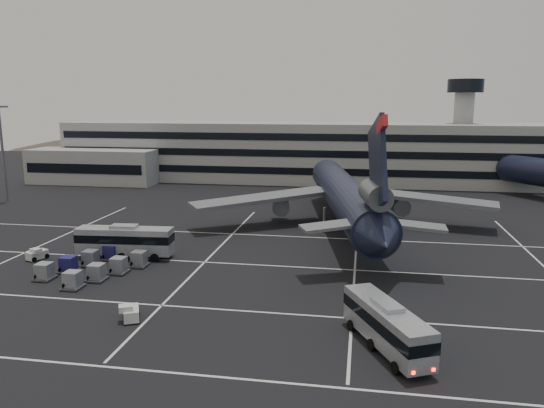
% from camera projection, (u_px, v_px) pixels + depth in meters
% --- Properties ---
extents(ground, '(260.00, 260.00, 0.00)m').
position_uv_depth(ground, '(246.00, 275.00, 59.28)').
color(ground, black).
rests_on(ground, ground).
extents(lane_markings, '(90.00, 55.62, 0.01)m').
position_uv_depth(lane_markings, '(255.00, 274.00, 59.82)').
color(lane_markings, silver).
rests_on(lane_markings, ground).
extents(terminal, '(125.00, 26.00, 24.00)m').
position_uv_depth(terminal, '(298.00, 153.00, 127.24)').
color(terminal, gray).
rests_on(terminal, ground).
extents(hills, '(352.00, 180.00, 44.00)m').
position_uv_depth(hills, '(376.00, 176.00, 222.98)').
color(hills, '#38332B').
rests_on(hills, ground).
extents(lightpole_left, '(2.40, 2.40, 18.28)m').
position_uv_depth(lightpole_left, '(1.00, 140.00, 100.05)').
color(lightpole_left, slate).
rests_on(lightpole_left, ground).
extents(trijet_main, '(46.69, 57.47, 18.08)m').
position_uv_depth(trijet_main, '(345.00, 196.00, 79.36)').
color(trijet_main, black).
rests_on(trijet_main, ground).
extents(bus_near, '(7.03, 10.89, 3.84)m').
position_uv_depth(bus_near, '(386.00, 324.00, 41.44)').
color(bus_near, gray).
rests_on(bus_near, ground).
extents(bus_far, '(12.03, 3.72, 4.19)m').
position_uv_depth(bus_far, '(125.00, 240.00, 65.54)').
color(bus_far, gray).
rests_on(bus_far, ground).
extents(tug_a, '(2.23, 2.73, 1.53)m').
position_uv_depth(tug_a, '(36.00, 254.00, 65.09)').
color(tug_a, silver).
rests_on(tug_a, ground).
extents(tug_b, '(2.33, 2.77, 1.54)m').
position_uv_depth(tug_b, '(131.00, 313.00, 47.13)').
color(tug_b, silver).
rests_on(tug_b, ground).
extents(uld_cluster, '(10.92, 15.79, 1.85)m').
position_uv_depth(uld_cluster, '(98.00, 263.00, 60.87)').
color(uld_cluster, '#2D2D30').
rests_on(uld_cluster, ground).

